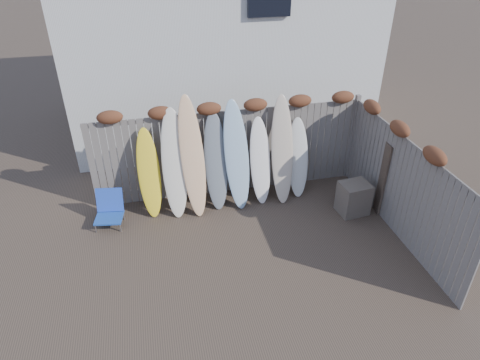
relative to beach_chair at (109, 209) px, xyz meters
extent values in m
plane|color=#493A2D|center=(2.66, -1.73, -0.34)|extent=(80.00, 80.00, 0.00)
cube|color=slate|center=(2.66, 0.67, 0.66)|extent=(6.00, 0.10, 2.00)
cube|color=slate|center=(5.66, 0.67, 0.71)|extent=(0.10, 0.10, 2.10)
ellipsoid|color=brown|center=(0.26, 0.63, 1.76)|extent=(0.52, 0.28, 0.28)
ellipsoid|color=brown|center=(1.26, 0.63, 1.76)|extent=(0.52, 0.28, 0.28)
ellipsoid|color=brown|center=(2.26, 0.63, 1.76)|extent=(0.52, 0.28, 0.28)
ellipsoid|color=brown|center=(3.26, 0.63, 1.76)|extent=(0.52, 0.28, 0.28)
ellipsoid|color=brown|center=(4.26, 0.63, 1.76)|extent=(0.52, 0.28, 0.28)
ellipsoid|color=brown|center=(5.26, 0.63, 1.76)|extent=(0.52, 0.28, 0.28)
cube|color=slate|center=(5.66, -1.53, 0.66)|extent=(0.10, 4.40, 2.00)
ellipsoid|color=brown|center=(5.62, -2.23, 1.76)|extent=(0.28, 0.56, 0.28)
ellipsoid|color=brown|center=(5.62, -1.13, 1.76)|extent=(0.28, 0.56, 0.28)
ellipsoid|color=brown|center=(5.62, -0.03, 1.76)|extent=(0.28, 0.56, 0.28)
cube|color=silver|center=(3.16, 4.77, 2.66)|extent=(8.00, 5.00, 6.00)
cube|color=#2251AB|center=(-0.02, -0.13, -0.13)|extent=(0.62, 0.56, 0.03)
cube|color=blue|center=(0.02, 0.13, 0.14)|extent=(0.57, 0.25, 0.50)
cylinder|color=#B0B0B8|center=(-0.30, -0.29, -0.24)|extent=(0.03, 0.03, 0.20)
cylinder|color=#A0A1A7|center=(-0.24, 0.11, -0.24)|extent=(0.03, 0.03, 0.20)
cylinder|color=silver|center=(0.19, -0.37, -0.24)|extent=(0.03, 0.03, 0.20)
cylinder|color=silver|center=(0.26, 0.03, -0.24)|extent=(0.03, 0.03, 0.20)
cube|color=brown|center=(5.11, -0.78, 0.02)|extent=(0.66, 0.57, 0.71)
cube|color=brown|center=(5.71, -0.50, 0.48)|extent=(0.23, 1.08, 1.64)
ellipsoid|color=yellow|center=(0.89, 0.25, 0.59)|extent=(0.48, 0.68, 1.86)
ellipsoid|color=white|center=(1.43, 0.18, 0.79)|extent=(0.58, 0.83, 2.25)
ellipsoid|color=tan|center=(1.81, 0.17, 0.91)|extent=(0.58, 0.92, 2.49)
ellipsoid|color=slate|center=(2.31, 0.25, 0.70)|extent=(0.53, 0.75, 2.07)
ellipsoid|color=#94B4CE|center=(2.76, 0.21, 0.81)|extent=(0.59, 0.85, 2.31)
ellipsoid|color=white|center=(3.29, 0.24, 0.60)|extent=(0.46, 0.67, 1.88)
ellipsoid|color=beige|center=(3.78, 0.21, 0.82)|extent=(0.55, 0.85, 2.32)
ellipsoid|color=silver|center=(4.19, 0.29, 0.54)|extent=(0.52, 0.67, 1.76)
camera|label=1|loc=(1.05, -7.64, 5.19)|focal=32.00mm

